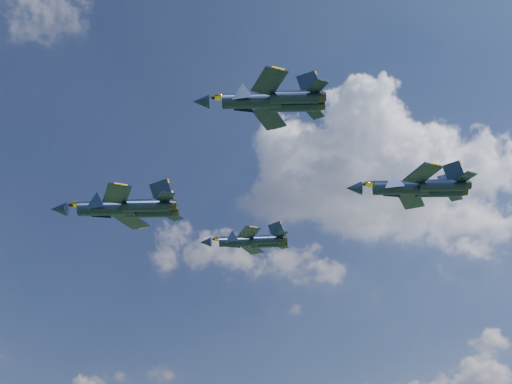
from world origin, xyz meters
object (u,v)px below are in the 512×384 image
object	(u,v)px
jet_lead	(103,208)
jet_left	(247,100)
jet_right	(236,241)
jet_slot	(396,187)

from	to	relation	value
jet_lead	jet_left	world-z (taller)	jet_left
jet_lead	jet_right	xyz separation A→B (m)	(25.21, 3.56, 2.96)
jet_right	jet_lead	bearing A→B (deg)	141.04
jet_slot	jet_left	bearing A→B (deg)	135.95
jet_lead	jet_slot	xyz separation A→B (m)	(29.37, -26.28, 2.11)
jet_lead	jet_left	size ratio (longest dim) A/B	1.21
jet_lead	jet_left	xyz separation A→B (m)	(1.90, -28.91, 2.47)
jet_left	jet_slot	world-z (taller)	jet_slot
jet_right	jet_slot	xyz separation A→B (m)	(4.16, -29.84, -0.86)
jet_left	jet_right	bearing A→B (deg)	4.78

